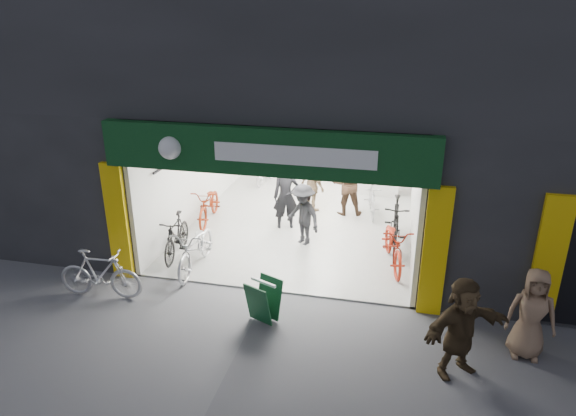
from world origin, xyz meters
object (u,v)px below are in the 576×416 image
(bike_right_front, at_px, (396,223))
(sandwich_board, at_px, (264,300))
(parked_bike, at_px, (100,274))
(pedestrian_near, at_px, (531,314))
(bike_left_front, at_px, (196,248))

(bike_right_front, height_order, sandwich_board, bike_right_front)
(bike_right_front, bearing_deg, parked_bike, -147.81)
(bike_right_front, xyz_separation_m, parked_bike, (-5.74, -3.76, -0.08))
(parked_bike, height_order, pedestrian_near, pedestrian_near)
(parked_bike, xyz_separation_m, sandwich_board, (3.45, -0.09, -0.08))
(bike_right_front, xyz_separation_m, pedestrian_near, (2.31, -3.84, 0.21))
(bike_left_front, bearing_deg, pedestrian_near, -15.27)
(bike_left_front, height_order, bike_right_front, bike_right_front)
(parked_bike, relative_size, sandwich_board, 2.14)
(pedestrian_near, xyz_separation_m, sandwich_board, (-4.61, -0.01, -0.36))
(bike_right_front, bearing_deg, sandwich_board, -121.79)
(pedestrian_near, distance_m, sandwich_board, 4.62)
(bike_right_front, height_order, parked_bike, bike_right_front)
(pedestrian_near, bearing_deg, bike_right_front, 123.75)
(bike_left_front, relative_size, bike_right_front, 1.00)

